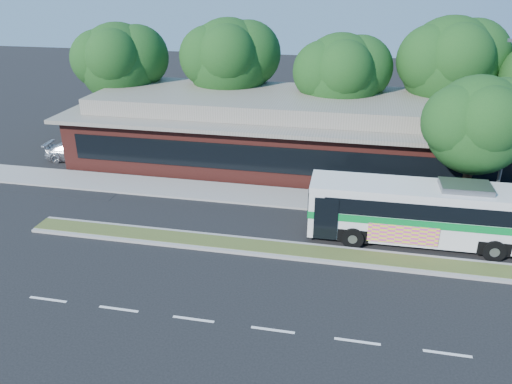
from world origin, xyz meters
TOP-DOWN VIEW (x-y plane):
  - ground at (0.00, 0.00)m, footprint 120.00×120.00m
  - median_strip at (0.00, 0.60)m, footprint 26.00×1.10m
  - sidewalk at (0.00, 6.40)m, footprint 44.00×2.60m
  - parking_lot at (-18.00, 10.00)m, footprint 14.00×12.00m
  - plaza_building at (0.00, 12.99)m, footprint 33.20×11.20m
  - lamp_post at (9.56, 6.00)m, footprint 0.93×0.18m
  - tree_bg_a at (-14.58, 15.14)m, footprint 6.47×5.80m
  - tree_bg_b at (-6.57, 16.14)m, footprint 6.69×6.00m
  - tree_bg_c at (1.40, 15.13)m, footprint 6.24×5.60m
  - tree_bg_d at (8.45, 16.15)m, footprint 6.91×6.20m
  - transit_bus at (6.05, 2.79)m, footprint 11.17×2.74m
  - sedan at (-16.16, 9.79)m, footprint 4.43×2.15m
  - sidewalk_tree at (8.50, 6.32)m, footprint 5.47×4.90m

SIDE VIEW (x-z plane):
  - ground at x=0.00m, z-range 0.00..0.00m
  - parking_lot at x=-18.00m, z-range 0.00..0.01m
  - sidewalk at x=0.00m, z-range 0.00..0.12m
  - median_strip at x=0.00m, z-range 0.00..0.15m
  - sedan at x=-16.16m, z-range 0.00..1.24m
  - transit_bus at x=6.05m, z-range 0.18..3.30m
  - plaza_building at x=0.00m, z-range -0.10..4.35m
  - lamp_post at x=9.56m, z-range 0.37..9.44m
  - sidewalk_tree at x=8.50m, z-range 1.35..8.73m
  - tree_bg_c at x=1.40m, z-range 1.46..9.72m
  - tree_bg_a at x=-14.58m, z-range 1.55..10.18m
  - tree_bg_b at x=-6.57m, z-range 1.64..10.64m
  - tree_bg_d at x=8.45m, z-range 1.73..11.10m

